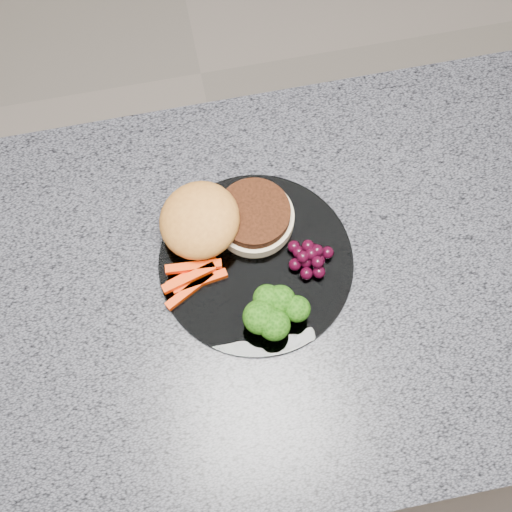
{
  "coord_description": "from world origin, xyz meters",
  "views": [
    {
      "loc": [
        -0.09,
        -0.29,
        1.79
      ],
      "look_at": [
        -0.02,
        0.04,
        0.93
      ],
      "focal_mm": 50.0,
      "sensor_mm": 36.0,
      "label": 1
    }
  ],
  "objects_px": {
    "island_cabinet": "(272,364)",
    "burger": "(219,220)",
    "plate": "(256,262)",
    "grape_bunch": "(310,257)"
  },
  "relations": [
    {
      "from": "plate",
      "to": "grape_bunch",
      "type": "relative_size",
      "value": 4.13
    },
    {
      "from": "grape_bunch",
      "to": "island_cabinet",
      "type": "bearing_deg",
      "value": -150.34
    },
    {
      "from": "grape_bunch",
      "to": "plate",
      "type": "bearing_deg",
      "value": 169.39
    },
    {
      "from": "plate",
      "to": "island_cabinet",
      "type": "bearing_deg",
      "value": -57.91
    },
    {
      "from": "island_cabinet",
      "to": "burger",
      "type": "xyz_separation_m",
      "value": [
        -0.06,
        0.1,
        0.5
      ]
    },
    {
      "from": "plate",
      "to": "grape_bunch",
      "type": "xyz_separation_m",
      "value": [
        0.07,
        -0.01,
        0.02
      ]
    },
    {
      "from": "island_cabinet",
      "to": "grape_bunch",
      "type": "distance_m",
      "value": 0.49
    },
    {
      "from": "plate",
      "to": "burger",
      "type": "distance_m",
      "value": 0.07
    },
    {
      "from": "plate",
      "to": "grape_bunch",
      "type": "bearing_deg",
      "value": -10.61
    },
    {
      "from": "burger",
      "to": "grape_bunch",
      "type": "bearing_deg",
      "value": -48.05
    }
  ]
}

